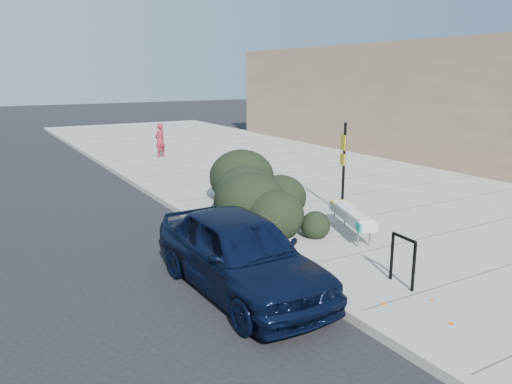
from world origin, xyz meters
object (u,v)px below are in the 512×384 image
(bench, at_px, (351,216))
(sign_post, at_px, (343,163))
(pedestrian, at_px, (160,140))
(sedan_navy, at_px, (240,252))
(bike_rack, at_px, (403,256))

(bench, distance_m, sign_post, 2.03)
(bench, relative_size, pedestrian, 1.33)
(bench, height_order, sedan_navy, sedan_navy)
(pedestrian, bearing_deg, sedan_navy, 50.00)
(sign_post, height_order, sedan_navy, sign_post)
(bike_rack, height_order, sign_post, sign_post)
(sign_post, bearing_deg, bench, -106.24)
(sedan_navy, height_order, pedestrian, pedestrian)
(sedan_navy, distance_m, pedestrian, 14.44)
(sign_post, height_order, pedestrian, sign_post)
(bike_rack, bearing_deg, sedan_navy, 153.56)
(bench, relative_size, bike_rack, 2.22)
(sign_post, distance_m, pedestrian, 11.46)
(bench, distance_m, bike_rack, 2.81)
(sign_post, relative_size, sedan_navy, 0.57)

